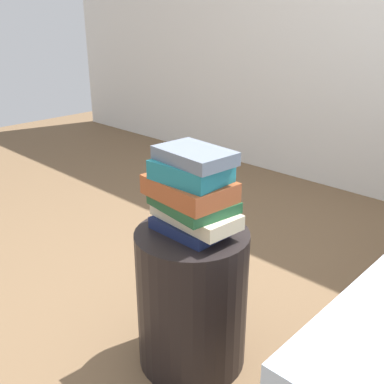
# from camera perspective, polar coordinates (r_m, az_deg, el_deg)

# --- Properties ---
(ground_plane) EXTENTS (8.00, 8.00, 0.00)m
(ground_plane) POSITION_cam_1_polar(r_m,az_deg,el_deg) (1.78, 0.00, -20.05)
(ground_plane) COLOR brown
(side_table) EXTENTS (0.39, 0.39, 0.51)m
(side_table) POSITION_cam_1_polar(r_m,az_deg,el_deg) (1.62, 0.00, -13.28)
(side_table) COLOR black
(side_table) RESTS_ON ground_plane
(book_navy) EXTENTS (0.24, 0.16, 0.04)m
(book_navy) POSITION_cam_1_polar(r_m,az_deg,el_deg) (1.49, -0.31, -4.36)
(book_navy) COLOR #19234C
(book_navy) RESTS_ON side_table
(book_cream) EXTENTS (0.30, 0.17, 0.05)m
(book_cream) POSITION_cam_1_polar(r_m,az_deg,el_deg) (1.46, 0.46, -2.91)
(book_cream) COLOR beige
(book_cream) RESTS_ON book_navy
(book_forest) EXTENTS (0.28, 0.23, 0.04)m
(book_forest) POSITION_cam_1_polar(r_m,az_deg,el_deg) (1.45, 0.18, -1.41)
(book_forest) COLOR #1E512D
(book_forest) RESTS_ON book_cream
(book_rust) EXTENTS (0.29, 0.21, 0.06)m
(book_rust) POSITION_cam_1_polar(r_m,az_deg,el_deg) (1.43, -0.30, 0.49)
(book_rust) COLOR #994723
(book_rust) RESTS_ON book_forest
(book_teal) EXTENTS (0.23, 0.17, 0.06)m
(book_teal) POSITION_cam_1_polar(r_m,az_deg,el_deg) (1.40, -0.23, 2.72)
(book_teal) COLOR #1E727F
(book_teal) RESTS_ON book_rust
(book_slate) EXTENTS (0.25, 0.18, 0.04)m
(book_slate) POSITION_cam_1_polar(r_m,az_deg,el_deg) (1.38, 0.33, 4.65)
(book_slate) COLOR slate
(book_slate) RESTS_ON book_teal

